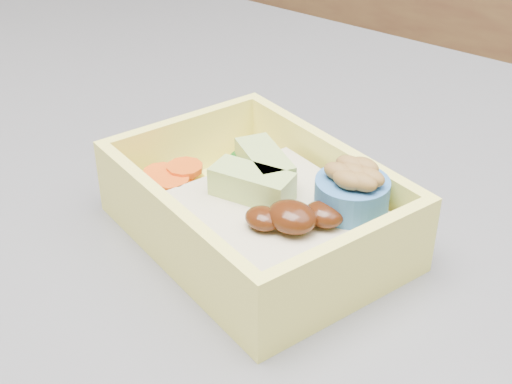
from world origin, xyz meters
The scene contains 1 object.
bento_box centered at (0.10, -0.03, 0.94)m, with size 0.19×0.15×0.06m.
Camera 1 is at (0.29, -0.29, 1.16)m, focal length 50.00 mm.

